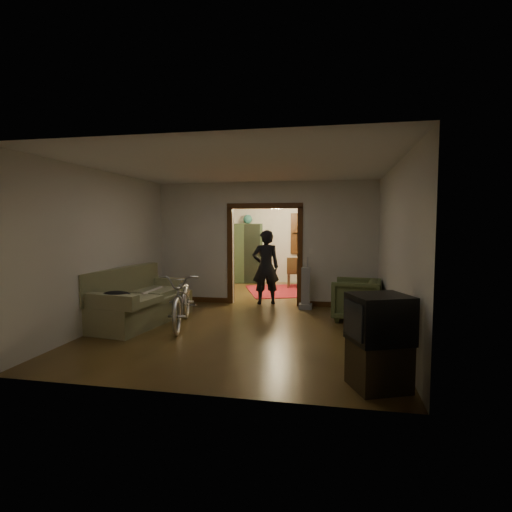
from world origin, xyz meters
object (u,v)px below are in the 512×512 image
(armchair, at_px, (356,299))
(desk, at_px, (317,273))
(locker, at_px, (248,253))
(bicycle, at_px, (183,299))
(sofa, at_px, (140,295))
(person, at_px, (266,267))

(armchair, height_order, desk, armchair)
(locker, bearing_deg, armchair, -65.45)
(bicycle, distance_m, locker, 5.56)
(sofa, height_order, person, person)
(person, height_order, locker, locker)
(locker, height_order, desk, locker)
(sofa, distance_m, desk, 6.04)
(sofa, distance_m, person, 2.99)
(armchair, height_order, person, person)
(bicycle, xyz_separation_m, armchair, (3.10, 1.07, -0.09))
(sofa, height_order, desk, sofa)
(armchair, xyz_separation_m, person, (-1.98, 1.21, 0.45))
(person, xyz_separation_m, desk, (1.04, 3.04, -0.47))
(desk, bearing_deg, bicycle, -118.88)
(armchair, bearing_deg, person, -113.79)
(person, relative_size, desk, 1.63)
(sofa, xyz_separation_m, bicycle, (0.90, -0.11, -0.02))
(bicycle, height_order, desk, bicycle)
(person, height_order, desk, person)
(sofa, xyz_separation_m, desk, (3.06, 5.21, -0.12))
(sofa, distance_m, bicycle, 0.90)
(sofa, distance_m, locker, 5.51)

